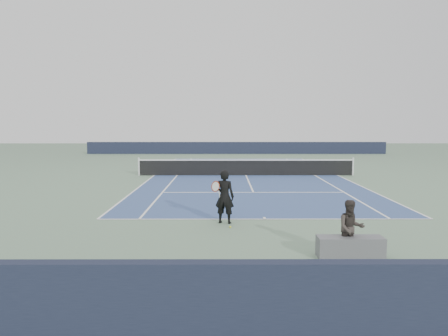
{
  "coord_description": "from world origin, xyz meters",
  "views": [
    {
      "loc": [
        -1.38,
        -25.89,
        3.17
      ],
      "look_at": [
        -1.33,
        -6.19,
        1.1
      ],
      "focal_mm": 35.0,
      "sensor_mm": 36.0,
      "label": 1
    }
  ],
  "objects_px": {
    "tennis_net": "(246,167)",
    "spectator_bench": "(351,237)",
    "tennis_ball": "(230,227)",
    "tennis_player": "(224,197)"
  },
  "relations": [
    {
      "from": "tennis_player",
      "to": "spectator_bench",
      "type": "bearing_deg",
      "value": -49.97
    },
    {
      "from": "spectator_bench",
      "to": "tennis_net",
      "type": "bearing_deg",
      "value": 95.82
    },
    {
      "from": "tennis_net",
      "to": "tennis_ball",
      "type": "bearing_deg",
      "value": -95.07
    },
    {
      "from": "tennis_player",
      "to": "tennis_ball",
      "type": "distance_m",
      "value": 1.05
    },
    {
      "from": "tennis_player",
      "to": "tennis_ball",
      "type": "relative_size",
      "value": 27.29
    },
    {
      "from": "tennis_net",
      "to": "spectator_bench",
      "type": "distance_m",
      "value": 15.98
    },
    {
      "from": "tennis_player",
      "to": "spectator_bench",
      "type": "relative_size",
      "value": 1.1
    },
    {
      "from": "tennis_net",
      "to": "spectator_bench",
      "type": "relative_size",
      "value": 8.35
    },
    {
      "from": "tennis_net",
      "to": "tennis_player",
      "type": "xyz_separation_m",
      "value": [
        -1.33,
        -12.39,
        0.34
      ]
    },
    {
      "from": "tennis_net",
      "to": "spectator_bench",
      "type": "xyz_separation_m",
      "value": [
        1.62,
        -15.9,
        -0.01
      ]
    }
  ]
}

